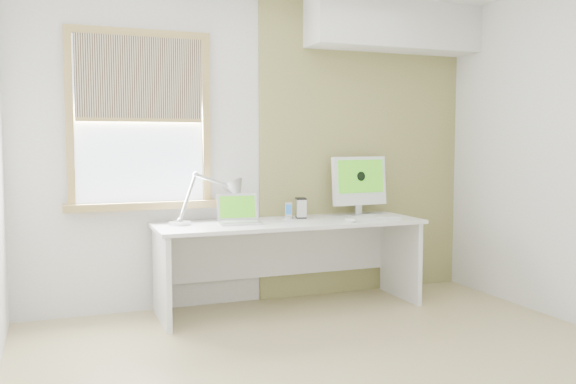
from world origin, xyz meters
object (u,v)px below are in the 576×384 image
desk_lamp (226,195)px  laptop (239,216)px  desk (287,244)px  imac (359,182)px  external_drive (301,208)px

desk_lamp → laptop: (0.06, -0.15, -0.16)m
desk → imac: 0.90m
external_drive → imac: (0.58, 0.04, 0.20)m
desk_lamp → laptop: bearing=-68.0°
laptop → external_drive: (0.59, 0.13, 0.03)m
imac → laptop: bearing=-171.9°
desk → laptop: laptop is taller
laptop → external_drive: laptop is taller
desk → imac: bearing=11.4°
laptop → external_drive: size_ratio=2.09×
desk → laptop: size_ratio=6.13×
desk → desk_lamp: bearing=164.1°
external_drive → imac: imac is taller
laptop → desk: bearing=2.4°
desk → external_drive: 0.34m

